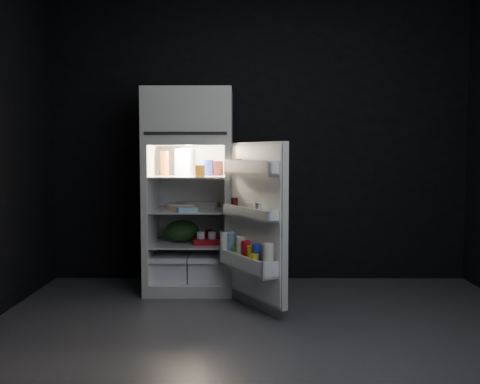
{
  "coord_description": "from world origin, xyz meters",
  "views": [
    {
      "loc": [
        -0.17,
        -3.48,
        1.22
      ],
      "look_at": [
        -0.19,
        1.0,
        0.9
      ],
      "focal_mm": 40.0,
      "sensor_mm": 36.0,
      "label": 1
    }
  ],
  "objects_px": {
    "refrigerator": "(190,183)",
    "milk_jug": "(184,162)",
    "egg_carton": "(201,206)",
    "yogurt_tray": "(208,241)",
    "fridge_door": "(254,225)"
  },
  "relations": [
    {
      "from": "fridge_door",
      "to": "egg_carton",
      "type": "distance_m",
      "value": 0.78
    },
    {
      "from": "fridge_door",
      "to": "yogurt_tray",
      "type": "bearing_deg",
      "value": 125.34
    },
    {
      "from": "refrigerator",
      "to": "milk_jug",
      "type": "xyz_separation_m",
      "value": [
        -0.06,
        0.04,
        0.19
      ]
    },
    {
      "from": "refrigerator",
      "to": "yogurt_tray",
      "type": "bearing_deg",
      "value": -40.84
    },
    {
      "from": "refrigerator",
      "to": "yogurt_tray",
      "type": "xyz_separation_m",
      "value": [
        0.16,
        -0.14,
        -0.5
      ]
    },
    {
      "from": "fridge_door",
      "to": "egg_carton",
      "type": "relative_size",
      "value": 4.64
    },
    {
      "from": "fridge_door",
      "to": "milk_jug",
      "type": "relative_size",
      "value": 5.08
    },
    {
      "from": "fridge_door",
      "to": "egg_carton",
      "type": "height_order",
      "value": "fridge_door"
    },
    {
      "from": "fridge_door",
      "to": "refrigerator",
      "type": "bearing_deg",
      "value": 128.66
    },
    {
      "from": "fridge_door",
      "to": "egg_carton",
      "type": "bearing_deg",
      "value": 126.26
    },
    {
      "from": "refrigerator",
      "to": "yogurt_tray",
      "type": "height_order",
      "value": "refrigerator"
    },
    {
      "from": "refrigerator",
      "to": "milk_jug",
      "type": "bearing_deg",
      "value": 146.05
    },
    {
      "from": "milk_jug",
      "to": "refrigerator",
      "type": "bearing_deg",
      "value": -26.45
    },
    {
      "from": "egg_carton",
      "to": "yogurt_tray",
      "type": "relative_size",
      "value": 1.04
    },
    {
      "from": "egg_carton",
      "to": "yogurt_tray",
      "type": "xyz_separation_m",
      "value": [
        0.07,
        -0.07,
        -0.31
      ]
    }
  ]
}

